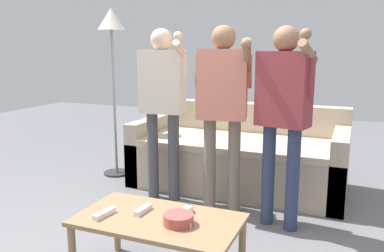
% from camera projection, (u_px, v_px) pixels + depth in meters
% --- Properties ---
extents(couch, '(2.03, 0.95, 0.79)m').
position_uv_depth(couch, '(239.00, 157.00, 3.98)').
color(couch, '#B7A88E').
rests_on(couch, ground).
extents(coffee_table, '(0.94, 0.52, 0.40)m').
position_uv_depth(coffee_table, '(158.00, 226.00, 2.29)').
color(coffee_table, '#997551').
rests_on(coffee_table, ground).
extents(snack_bowl, '(0.17, 0.17, 0.06)m').
position_uv_depth(snack_bowl, '(178.00, 219.00, 2.18)').
color(snack_bowl, '#B24C47').
rests_on(snack_bowl, coffee_table).
extents(game_remote_nunchuk, '(0.06, 0.09, 0.05)m').
position_uv_depth(game_remote_nunchuk, '(188.00, 209.00, 2.34)').
color(game_remote_nunchuk, white).
rests_on(game_remote_nunchuk, coffee_table).
extents(floor_lamp, '(0.28, 0.28, 1.76)m').
position_uv_depth(floor_lamp, '(112.00, 37.00, 4.10)').
color(floor_lamp, '#2D2D33').
rests_on(floor_lamp, ground).
extents(player_left, '(0.46, 0.29, 1.52)m').
position_uv_depth(player_left, '(162.00, 94.00, 3.48)').
color(player_left, '#47474C').
rests_on(player_left, ground).
extents(player_center, '(0.49, 0.34, 1.53)m').
position_uv_depth(player_center, '(223.00, 99.00, 3.15)').
color(player_center, '#756656').
rests_on(player_center, ground).
extents(player_right, '(0.45, 0.38, 1.51)m').
position_uv_depth(player_right, '(283.00, 104.00, 2.91)').
color(player_right, '#2D3856').
rests_on(player_right, ground).
extents(game_remote_wand_near, '(0.12, 0.16, 0.03)m').
position_uv_depth(game_remote_wand_near, '(186.00, 220.00, 2.21)').
color(game_remote_wand_near, white).
rests_on(game_remote_wand_near, coffee_table).
extents(game_remote_wand_far, '(0.06, 0.17, 0.03)m').
position_uv_depth(game_remote_wand_far, '(105.00, 214.00, 2.30)').
color(game_remote_wand_far, white).
rests_on(game_remote_wand_far, coffee_table).
extents(game_remote_wand_spare, '(0.05, 0.15, 0.03)m').
position_uv_depth(game_remote_wand_spare, '(143.00, 210.00, 2.35)').
color(game_remote_wand_spare, white).
rests_on(game_remote_wand_spare, coffee_table).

